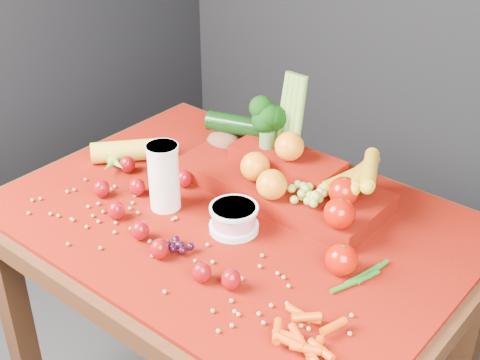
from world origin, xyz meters
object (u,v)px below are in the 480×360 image
Objects in this scene: milk_glass at (164,175)px; yogurt_bowl at (234,218)px; produce_mound at (288,173)px; table at (235,253)px.

milk_glass reaches higher than yogurt_bowl.
milk_glass is at bearing -170.72° from yogurt_bowl.
yogurt_bowl is at bearing -90.48° from produce_mound.
table is at bearing -102.60° from produce_mound.
produce_mound is (0.19, 0.23, -0.03)m from milk_glass.
produce_mound is (0.00, 0.20, 0.03)m from yogurt_bowl.
table is 0.15m from yogurt_bowl.
milk_glass is 0.20m from yogurt_bowl.
produce_mound is at bearing 77.40° from table.
produce_mound reaches higher than milk_glass.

